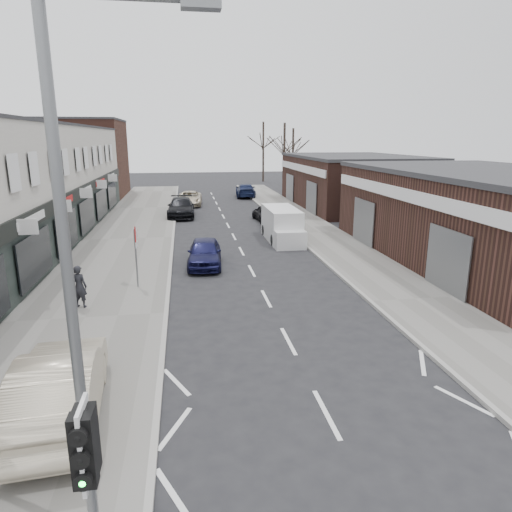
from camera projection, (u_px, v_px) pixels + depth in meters
name	position (u px, v px, depth m)	size (l,w,h in m)	color
ground	(358.00, 474.00, 8.78)	(160.00, 160.00, 0.00)	black
pavement_left	(128.00, 239.00, 28.78)	(5.50, 64.00, 0.12)	slate
pavement_right	(319.00, 233.00, 30.66)	(3.50, 64.00, 0.12)	slate
brick_block_far	(85.00, 160.00, 48.77)	(8.00, 10.00, 8.00)	#4D2921
right_unit_near	(491.00, 218.00, 23.47)	(10.00, 18.00, 4.50)	#3C211B
right_unit_far	(353.00, 182.00, 42.60)	(10.00, 16.00, 4.50)	#3C211B
tree_far_a	(284.00, 190.00, 56.02)	(3.60, 3.60, 8.00)	#382D26
tree_far_b	(292.00, 185.00, 62.13)	(3.60, 3.60, 7.50)	#382D26
tree_far_c	(263.00, 181.00, 67.42)	(3.60, 3.60, 8.50)	#382D26
traffic_light	(87.00, 463.00, 5.58)	(0.28, 0.60, 3.10)	slate
street_lamp	(80.00, 264.00, 6.17)	(2.23, 0.22, 8.00)	slate
warning_sign	(136.00, 239.00, 18.92)	(0.12, 0.80, 2.70)	slate
white_van	(282.00, 225.00, 28.51)	(1.86, 5.21, 2.03)	white
sedan_on_pavement	(60.00, 386.00, 10.17)	(1.68, 4.82, 1.59)	#BDB197
pedestrian	(79.00, 286.00, 16.91)	(0.59, 0.39, 1.62)	black
parked_car_left_a	(205.00, 252.00, 22.88)	(1.64, 4.07, 1.39)	#13143B
parked_car_left_b	(181.00, 207.00, 37.17)	(2.13, 5.24, 1.52)	black
parked_car_left_c	(190.00, 198.00, 43.36)	(2.22, 4.82, 1.34)	beige
parked_car_right_a	(276.00, 220.00, 31.68)	(1.50, 4.31, 1.42)	silver
parked_car_right_b	(266.00, 213.00, 35.27)	(1.54, 3.84, 1.31)	black
parked_car_right_c	(246.00, 190.00, 49.57)	(2.02, 4.97, 1.44)	#121A39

